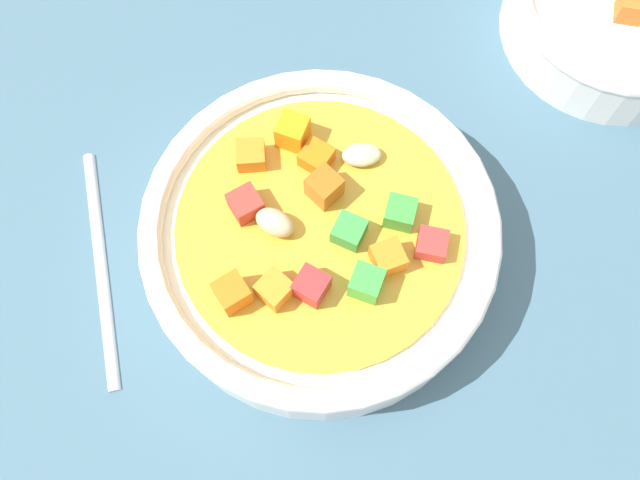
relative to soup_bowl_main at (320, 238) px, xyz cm
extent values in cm
cube|color=#42667A|center=(0.00, 0.00, -3.59)|extent=(140.00, 140.00, 2.00)
cylinder|color=white|center=(0.00, 0.00, -0.71)|extent=(18.90, 18.90, 3.75)
torus|color=white|center=(0.00, 0.00, 1.55)|extent=(19.04, 19.04, 1.28)
cylinder|color=gold|center=(0.00, 0.00, 1.36)|extent=(15.24, 15.24, 0.40)
cube|color=orange|center=(-5.71, -0.54, 2.40)|extent=(1.59, 1.59, 1.66)
cube|color=green|center=(-0.19, -3.97, 2.37)|extent=(2.10, 2.10, 1.60)
ellipsoid|color=beige|center=(-1.88, 1.36, 2.28)|extent=(2.15, 2.50, 1.42)
cube|color=#DA5F18|center=(1.31, 1.45, 2.40)|extent=(1.74, 1.74, 1.68)
cube|color=orange|center=(-0.72, 5.33, 2.15)|extent=(2.08, 2.08, 1.16)
cube|color=#BE3733|center=(3.99, -4.22, 2.10)|extent=(2.14, 2.14, 1.08)
cube|color=red|center=(-2.31, -2.50, 2.30)|extent=(2.00, 2.00, 1.47)
cube|color=green|center=(3.70, -1.94, 2.22)|extent=(2.13, 2.13, 1.32)
cube|color=green|center=(0.98, -1.20, 2.16)|extent=(2.06, 2.06, 1.20)
ellipsoid|color=beige|center=(4.14, 1.95, 2.02)|extent=(2.52, 2.26, 0.92)
cube|color=orange|center=(1.70, -3.53, 2.24)|extent=(1.83, 1.83, 1.35)
cube|color=orange|center=(2.07, 3.23, 2.10)|extent=(1.97, 1.97, 1.07)
cube|color=orange|center=(1.81, 5.05, 2.42)|extent=(2.10, 2.10, 1.72)
cube|color=#C0372C|center=(-2.53, 3.10, 2.22)|extent=(1.64, 1.64, 1.31)
cube|color=orange|center=(-3.89, -1.57, 2.25)|extent=(1.81, 1.81, 1.36)
cylinder|color=silver|center=(-10.69, 6.61, -2.24)|extent=(6.43, 13.44, 0.70)
cylinder|color=white|center=(24.11, 1.57, -0.98)|extent=(14.11, 14.11, 3.21)
cube|color=orange|center=(23.13, 0.73, 1.37)|extent=(2.12, 2.12, 1.50)
camera|label=1|loc=(-7.65, -10.72, 36.36)|focal=40.05mm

